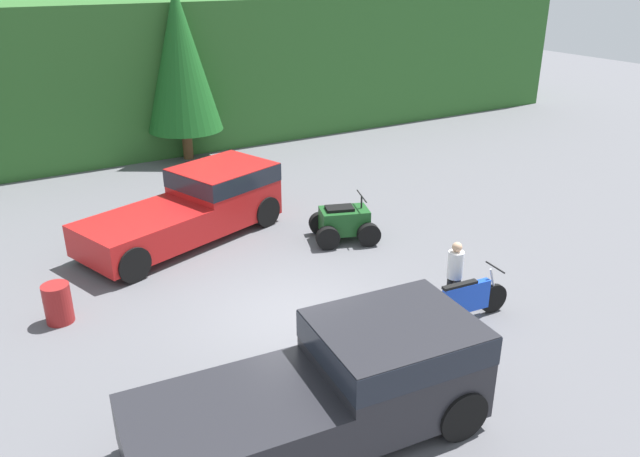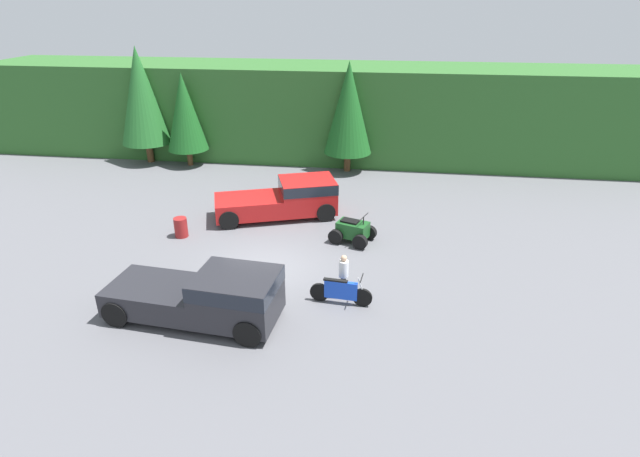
{
  "view_description": "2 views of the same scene",
  "coord_description": "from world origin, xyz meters",
  "px_view_note": "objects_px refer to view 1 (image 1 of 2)",
  "views": [
    {
      "loc": [
        -5.42,
        -10.35,
        7.13
      ],
      "look_at": [
        1.88,
        2.08,
        0.95
      ],
      "focal_mm": 35.0,
      "sensor_mm": 36.0,
      "label": 1
    },
    {
      "loc": [
        4.45,
        -16.51,
        9.7
      ],
      "look_at": [
        1.88,
        2.08,
        0.95
      ],
      "focal_mm": 28.0,
      "sensor_mm": 36.0,
      "label": 2
    }
  ],
  "objects_px": {
    "pickup_truck_second": "(341,381)",
    "rider_person": "(455,274)",
    "steel_barrel": "(58,303)",
    "dirt_bike": "(466,301)",
    "quad_atv": "(344,223)",
    "pickup_truck_red": "(198,203)"
  },
  "relations": [
    {
      "from": "dirt_bike",
      "to": "rider_person",
      "type": "xyz_separation_m",
      "value": [
        0.04,
        0.45,
        0.43
      ]
    },
    {
      "from": "pickup_truck_red",
      "to": "rider_person",
      "type": "height_order",
      "value": "pickup_truck_red"
    },
    {
      "from": "pickup_truck_red",
      "to": "dirt_bike",
      "type": "relative_size",
      "value": 2.78
    },
    {
      "from": "dirt_bike",
      "to": "quad_atv",
      "type": "bearing_deg",
      "value": 94.97
    },
    {
      "from": "dirt_bike",
      "to": "quad_atv",
      "type": "xyz_separation_m",
      "value": [
        0.02,
        4.88,
        0.03
      ]
    },
    {
      "from": "quad_atv",
      "to": "steel_barrel",
      "type": "bearing_deg",
      "value": -156.66
    },
    {
      "from": "dirt_bike",
      "to": "pickup_truck_second",
      "type": "bearing_deg",
      "value": -154.19
    },
    {
      "from": "dirt_bike",
      "to": "steel_barrel",
      "type": "height_order",
      "value": "dirt_bike"
    },
    {
      "from": "pickup_truck_second",
      "to": "rider_person",
      "type": "bearing_deg",
      "value": 30.73
    },
    {
      "from": "pickup_truck_red",
      "to": "steel_barrel",
      "type": "distance_m",
      "value": 5.16
    },
    {
      "from": "quad_atv",
      "to": "steel_barrel",
      "type": "relative_size",
      "value": 2.38
    },
    {
      "from": "pickup_truck_second",
      "to": "pickup_truck_red",
      "type": "bearing_deg",
      "value": 89.72
    },
    {
      "from": "pickup_truck_red",
      "to": "steel_barrel",
      "type": "height_order",
      "value": "pickup_truck_red"
    },
    {
      "from": "rider_person",
      "to": "steel_barrel",
      "type": "xyz_separation_m",
      "value": [
        -7.58,
        3.89,
        -0.45
      ]
    },
    {
      "from": "dirt_bike",
      "to": "rider_person",
      "type": "relative_size",
      "value": 1.33
    },
    {
      "from": "dirt_bike",
      "to": "rider_person",
      "type": "height_order",
      "value": "rider_person"
    },
    {
      "from": "dirt_bike",
      "to": "rider_person",
      "type": "bearing_deg",
      "value": 90.32
    },
    {
      "from": "pickup_truck_second",
      "to": "steel_barrel",
      "type": "xyz_separation_m",
      "value": [
        -3.4,
        5.9,
        -0.52
      ]
    },
    {
      "from": "pickup_truck_second",
      "to": "dirt_bike",
      "type": "relative_size",
      "value": 2.67
    },
    {
      "from": "steel_barrel",
      "to": "dirt_bike",
      "type": "bearing_deg",
      "value": -29.91
    },
    {
      "from": "pickup_truck_red",
      "to": "dirt_bike",
      "type": "bearing_deg",
      "value": -84.63
    },
    {
      "from": "pickup_truck_second",
      "to": "rider_person",
      "type": "distance_m",
      "value": 4.64
    }
  ]
}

